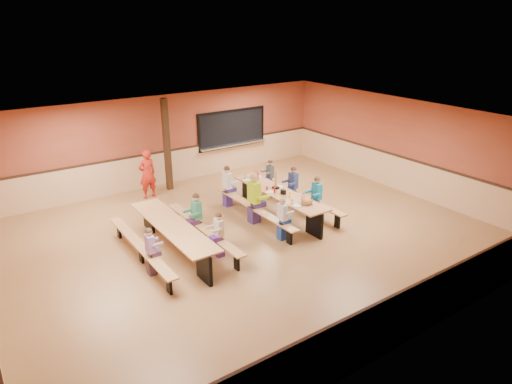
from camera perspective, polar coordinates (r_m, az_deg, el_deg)
ground at (r=11.94m, az=-0.99°, el=-5.62°), size 12.00×12.00×0.00m
room_envelope at (r=11.65m, az=-1.01°, el=-2.59°), size 12.04×10.04×3.02m
kitchen_pass_through at (r=16.70m, az=-3.02°, el=7.70°), size 2.78×0.28×1.38m
structural_post at (r=14.97m, az=-11.08°, el=5.77°), size 0.18×0.18×3.00m
cafeteria_table_main at (r=12.98m, az=2.84°, el=-0.82°), size 1.91×3.70×0.74m
cafeteria_table_second at (r=11.14m, az=-10.35°, el=-5.05°), size 1.91×3.70×0.74m
seated_child_white_left at (r=11.59m, az=3.30°, el=-3.41°), size 0.33×0.27×1.13m
seated_adult_yellow at (r=12.48m, az=-0.25°, el=-0.82°), size 0.47×0.38×1.41m
seated_child_grey_left at (r=13.63m, az=-3.61°, el=0.70°), size 0.38×0.31×1.24m
seated_child_teal_right at (r=12.96m, az=7.58°, el=-0.67°), size 0.36×0.30×1.20m
seated_child_navy_right at (r=13.70m, az=4.66°, el=0.70°), size 0.37×0.30×1.21m
seated_child_char_right at (r=14.58m, az=1.76°, el=1.88°), size 0.33×0.27×1.12m
seated_child_purple_sec at (r=10.33m, az=-13.05°, el=-7.30°), size 0.32×0.26×1.11m
seated_child_green_sec at (r=11.70m, az=-7.41°, el=-3.08°), size 0.38×0.31×1.23m
seated_child_tan_sec at (r=10.83m, az=-4.64°, el=-5.39°), size 0.32×0.26×1.11m
standing_woman at (r=14.58m, az=-13.44°, el=2.21°), size 0.60×0.43×1.56m
punch_pitcher at (r=13.80m, az=0.04°, el=2.02°), size 0.16×0.16×0.22m
chip_bowl at (r=12.09m, az=6.38°, el=-1.17°), size 0.32×0.32×0.15m
napkin_dispenser at (r=12.70m, az=3.42°, el=0.01°), size 0.10×0.14×0.13m
condiment_mustard at (r=12.48m, az=4.23°, el=-0.29°), size 0.06×0.06×0.17m
condiment_ketchup at (r=12.78m, az=2.33°, el=0.28°), size 0.06×0.06×0.17m
table_paddle at (r=13.07m, az=2.48°, el=1.00°), size 0.16×0.16×0.56m
place_settings at (r=12.88m, az=2.86°, el=0.29°), size 0.65×3.30×0.11m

